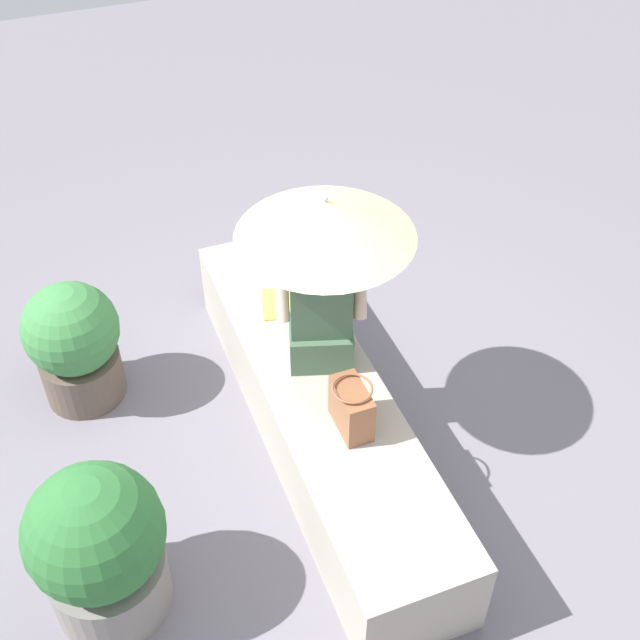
{
  "coord_description": "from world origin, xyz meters",
  "views": [
    {
      "loc": [
        -2.84,
        1.09,
        3.66
      ],
      "look_at": [
        0.08,
        -0.03,
        0.85
      ],
      "focal_mm": 45.73,
      "sensor_mm": 36.0,
      "label": 1
    }
  ],
  "objects": [
    {
      "name": "magazine",
      "position": [
        0.65,
        -0.0,
        0.5
      ],
      "size": [
        0.32,
        0.27,
        0.01
      ],
      "primitive_type": "cube",
      "rotation": [
        0.0,
        0.0,
        -0.27
      ],
      "color": "#EAE04C",
      "rests_on": "stone_bench"
    },
    {
      "name": "stone_bench",
      "position": [
        0.0,
        0.0,
        0.25
      ],
      "size": [
        2.71,
        0.62,
        0.5
      ],
      "primitive_type": "cube",
      "color": "#A8A093",
      "rests_on": "ground"
    },
    {
      "name": "handbag_black",
      "position": [
        -0.37,
        -0.03,
        0.63
      ],
      "size": [
        0.28,
        0.2,
        0.28
      ],
      "color": "brown",
      "rests_on": "stone_bench"
    },
    {
      "name": "planter_far",
      "position": [
        0.85,
        1.19,
        0.42
      ],
      "size": [
        0.55,
        0.55,
        0.8
      ],
      "color": "brown",
      "rests_on": "ground"
    },
    {
      "name": "planter_near",
      "position": [
        -0.58,
        1.28,
        0.45
      ],
      "size": [
        0.63,
        0.63,
        0.88
      ],
      "color": "gray",
      "rests_on": "ground"
    },
    {
      "name": "person_seated",
      "position": [
        0.15,
        -0.07,
        0.88
      ],
      "size": [
        0.37,
        0.51,
        0.9
      ],
      "color": "#47664C",
      "rests_on": "stone_bench"
    },
    {
      "name": "ground_plane",
      "position": [
        0.0,
        0.0,
        0.0
      ],
      "size": [
        14.0,
        14.0,
        0.0
      ],
      "primitive_type": "plane",
      "color": "slate"
    },
    {
      "name": "parasol",
      "position": [
        0.14,
        -0.08,
        1.43
      ],
      "size": [
        0.89,
        0.89,
        1.06
      ],
      "color": "#B7B7BC",
      "rests_on": "stone_bench"
    }
  ]
}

